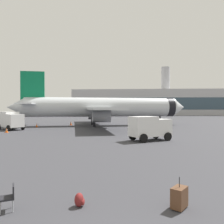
# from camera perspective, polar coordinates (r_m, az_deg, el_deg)

# --- Properties ---
(airplane_at_gate) EXTENTS (35.43, 32.23, 10.50)m
(airplane_at_gate) POSITION_cam_1_polar(r_m,az_deg,el_deg) (45.63, -2.56, 1.17)
(airplane_at_gate) COLOR silver
(airplane_at_gate) RESTS_ON ground
(service_truck) EXTENTS (5.15, 4.66, 2.90)m
(service_truck) POSITION_cam_1_polar(r_m,az_deg,el_deg) (40.28, -24.04, -1.80)
(service_truck) COLOR white
(service_truck) RESTS_ON ground
(cargo_van) EXTENTS (4.81, 3.99, 2.60)m
(cargo_van) POSITION_cam_1_polar(r_m,az_deg,el_deg) (24.87, 9.39, -3.73)
(cargo_van) COLOR white
(cargo_van) RESTS_ON ground
(safety_cone_near) EXTENTS (0.44, 0.44, 0.80)m
(safety_cone_near) POSITION_cam_1_polar(r_m,az_deg,el_deg) (47.55, -10.25, -2.79)
(safety_cone_near) COLOR #F2590C
(safety_cone_near) RESTS_ON ground
(safety_cone_mid) EXTENTS (0.44, 0.44, 0.64)m
(safety_cone_mid) POSITION_cam_1_polar(r_m,az_deg,el_deg) (35.97, -24.87, -4.18)
(safety_cone_mid) COLOR #F2590C
(safety_cone_mid) RESTS_ON ground
(safety_cone_far) EXTENTS (0.44, 0.44, 0.70)m
(safety_cone_far) POSITION_cam_1_polar(r_m,az_deg,el_deg) (38.80, 13.35, -3.71)
(safety_cone_far) COLOR #F2590C
(safety_cone_far) RESTS_ON ground
(safety_cone_outer) EXTENTS (0.44, 0.44, 0.75)m
(safety_cone_outer) POSITION_cam_1_polar(r_m,az_deg,el_deg) (44.19, -18.31, -3.14)
(safety_cone_outer) COLOR #F2590C
(safety_cone_outer) RESTS_ON ground
(rolling_suitcase) EXTENTS (0.69, 0.75, 1.10)m
(rolling_suitcase) POSITION_cam_1_polar(r_m,az_deg,el_deg) (8.71, 16.48, -19.78)
(rolling_suitcase) COLOR brown
(rolling_suitcase) RESTS_ON ground
(traveller_backpack) EXTENTS (0.36, 0.40, 0.48)m
(traveller_backpack) POSITION_cam_1_polar(r_m,az_deg,el_deg) (8.67, -8.14, -20.97)
(traveller_backpack) COLOR maroon
(traveller_backpack) RESTS_ON ground
(gate_chair) EXTENTS (0.65, 0.65, 0.86)m
(gate_chair) POSITION_cam_1_polar(r_m,az_deg,el_deg) (8.92, -24.36, -18.59)
(gate_chair) COLOR black
(gate_chair) RESTS_ON ground
(terminal_building) EXTENTS (91.09, 18.01, 24.84)m
(terminal_building) POSITION_cam_1_polar(r_m,az_deg,el_deg) (121.29, 12.39, 2.37)
(terminal_building) COLOR #B2B2B7
(terminal_building) RESTS_ON ground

